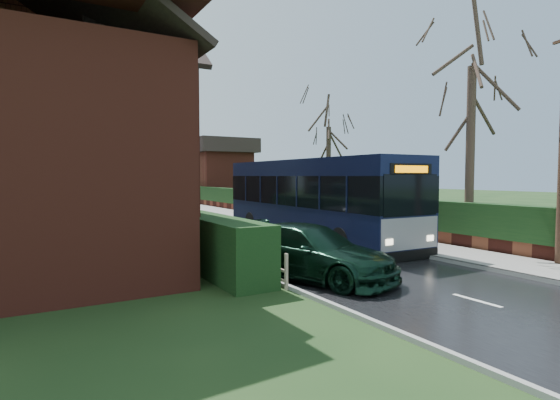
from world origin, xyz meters
TOP-DOWN VIEW (x-y plane):
  - ground at (0.00, 0.00)m, footprint 140.00×140.00m
  - road at (0.00, 10.00)m, footprint 6.00×100.00m
  - pavement at (4.25, 10.00)m, footprint 2.50×100.00m
  - kerb_right at (3.05, 10.00)m, footprint 0.12×100.00m
  - kerb_left at (-3.05, 10.00)m, footprint 0.12×100.00m
  - front_hedge at (-3.90, 5.00)m, footprint 1.20×16.00m
  - picket_fence at (-3.15, 5.00)m, footprint 0.10×16.00m
  - right_wall_hedge at (5.80, 10.00)m, footprint 0.60×50.00m
  - brick_house at (-8.73, 4.78)m, footprint 9.30×14.60m
  - bus at (2.20, 3.60)m, footprint 2.84×11.52m
  - car_silver at (-2.80, 4.12)m, footprint 1.71×4.23m
  - car_green at (-1.98, -2.27)m, footprint 3.67×5.46m
  - car_distant at (0.72, 40.26)m, footprint 2.42×4.44m
  - bus_stop_sign at (3.73, 0.20)m, footprint 0.20×0.39m
  - tree_right_near at (6.00, -1.36)m, footprint 4.58×4.58m
  - tree_right_far at (9.00, 11.61)m, footprint 4.49×4.49m

SIDE VIEW (x-z plane):
  - ground at x=0.00m, z-range 0.00..0.00m
  - road at x=0.00m, z-range 0.00..0.02m
  - kerb_left at x=-3.05m, z-range 0.00..0.10m
  - pavement at x=4.25m, z-range 0.00..0.14m
  - kerb_right at x=3.05m, z-range 0.00..0.14m
  - picket_fence at x=-3.15m, z-range 0.00..0.90m
  - car_distant at x=0.72m, z-range 0.00..1.39m
  - car_silver at x=-2.80m, z-range 0.00..1.44m
  - car_green at x=-1.98m, z-range 0.00..1.47m
  - front_hedge at x=-3.90m, z-range 0.00..1.60m
  - right_wall_hedge at x=5.80m, z-range 0.12..1.92m
  - bus at x=2.20m, z-range -0.01..3.47m
  - bus_stop_sign at x=3.73m, z-range 0.42..3.09m
  - brick_house at x=-8.73m, z-range -0.77..9.53m
  - tree_right_far at x=9.00m, z-range 2.14..10.82m
  - tree_right_near at x=6.00m, z-range 2.44..12.32m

